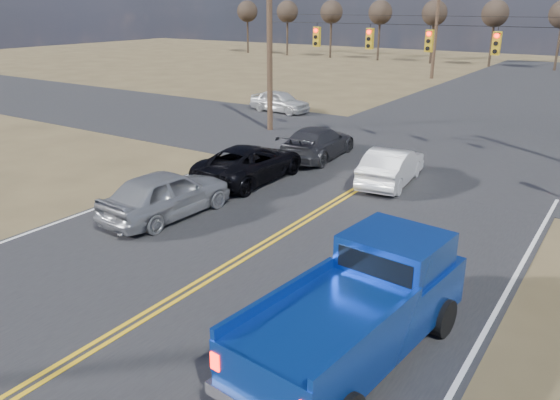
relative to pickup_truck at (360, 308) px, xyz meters
The scene contains 12 objects.
ground 5.06m from the pickup_truck, 164.91° to the right, with size 160.00×160.00×0.00m, color brown.
road_main 9.99m from the pickup_truck, 118.71° to the left, with size 14.00×120.00×0.02m, color #28282B.
road_cross 17.42m from the pickup_truck, 105.94° to the left, with size 120.00×12.00×0.02m, color #28282B.
signal_gantry 17.50m from the pickup_truck, 104.52° to the left, with size 19.60×4.83×10.00m.
utility_poles 16.93m from the pickup_truck, 106.90° to the left, with size 19.60×58.32×10.00m.
treeline 26.52m from the pickup_truck, 100.53° to the left, with size 87.00×117.80×7.40m.
pickup_truck is the anchor object (origin of this frame).
silver_suv 9.58m from the pickup_truck, 158.70° to the left, with size 1.97×4.90×1.67m, color #929399.
black_suv 12.34m from the pickup_truck, 137.02° to the left, with size 2.46×5.34×1.48m, color black.
white_car_queue 11.84m from the pickup_truck, 109.61° to the left, with size 1.58×4.53×1.49m, color white.
dgrey_car_queue 15.46m from the pickup_truck, 123.08° to the left, with size 2.09×5.14×1.49m, color #35353B.
cross_car_west 27.23m from the pickup_truck, 127.11° to the left, with size 4.26×1.71×1.45m, color silver.
Camera 1 is at (8.77, -7.68, 6.91)m, focal length 35.00 mm.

